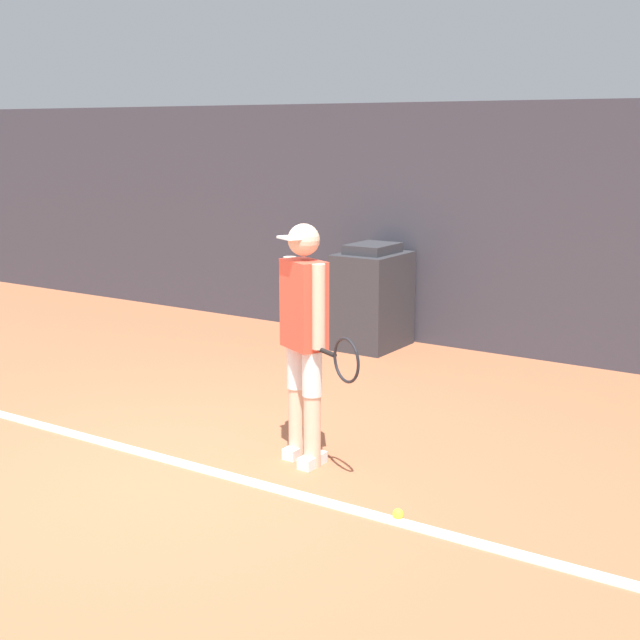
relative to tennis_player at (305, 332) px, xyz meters
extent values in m
plane|color=#B76642|center=(-0.58, -0.76, -0.94)|extent=(24.00, 24.00, 0.00)
cube|color=#383842|center=(-0.58, 3.71, 0.35)|extent=(24.00, 0.10, 2.59)
cube|color=white|center=(-0.58, -0.53, -0.94)|extent=(21.60, 0.10, 0.01)
cylinder|color=beige|center=(-0.11, 0.05, -0.69)|extent=(0.12, 0.12, 0.51)
cylinder|color=white|center=(-0.11, 0.05, -0.27)|extent=(0.14, 0.14, 0.32)
cube|color=white|center=(-0.11, 0.05, -0.90)|extent=(0.10, 0.24, 0.08)
cylinder|color=beige|center=(0.09, -0.04, -0.69)|extent=(0.12, 0.12, 0.51)
cylinder|color=white|center=(0.09, -0.04, -0.27)|extent=(0.14, 0.14, 0.32)
cube|color=white|center=(0.09, -0.04, -0.90)|extent=(0.10, 0.24, 0.08)
cube|color=#E54C38|center=(-0.01, 0.01, 0.19)|extent=(0.39, 0.33, 0.61)
sphere|color=beige|center=(-0.01, 0.01, 0.64)|extent=(0.22, 0.22, 0.22)
cube|color=white|center=(-0.05, -0.08, 0.66)|extent=(0.21, 0.19, 0.02)
cylinder|color=beige|center=(-0.19, 0.09, 0.21)|extent=(0.09, 0.09, 0.58)
cylinder|color=beige|center=(0.17, -0.08, 0.21)|extent=(0.09, 0.09, 0.58)
cylinder|color=black|center=(0.26, -0.13, -0.08)|extent=(0.20, 0.12, 0.03)
torus|color=black|center=(0.48, -0.23, -0.08)|extent=(0.28, 0.15, 0.30)
sphere|color=#D1E533|center=(1.01, -0.48, -0.91)|extent=(0.07, 0.07, 0.07)
cube|color=#333338|center=(-1.32, 3.21, -0.43)|extent=(0.62, 0.80, 1.02)
cube|color=#333338|center=(-1.32, 3.21, 0.13)|extent=(0.43, 0.56, 0.10)
camera|label=1|loc=(3.38, -4.93, 1.38)|focal=50.00mm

